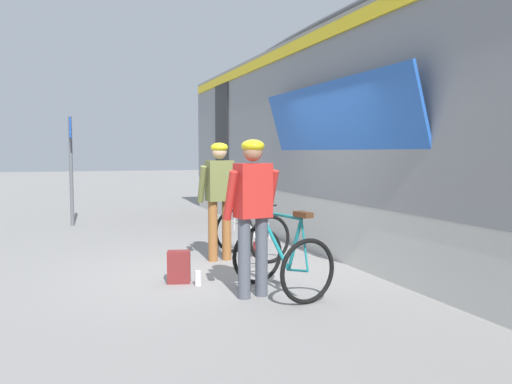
{
  "coord_description": "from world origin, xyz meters",
  "views": [
    {
      "loc": [
        -2.21,
        -6.83,
        1.62
      ],
      "look_at": [
        0.39,
        0.22,
        1.05
      ],
      "focal_mm": 36.8,
      "sensor_mm": 36.0,
      "label": 1
    }
  ],
  "objects_px": {
    "cyclist_near_in_red": "(253,204)",
    "bicycle_near_teal": "(281,259)",
    "backpack_on_platform": "(179,267)",
    "train_car": "(415,131)",
    "bicycle_far_silver": "(251,232)",
    "cyclist_far_in_olive": "(220,190)",
    "water_bottle_near_the_bikes": "(256,249)",
    "platform_sign_post": "(71,152)",
    "water_bottle_by_the_backpack": "(198,278)"
  },
  "relations": [
    {
      "from": "bicycle_far_silver",
      "to": "water_bottle_by_the_backpack",
      "type": "relative_size",
      "value": 6.57
    },
    {
      "from": "train_car",
      "to": "water_bottle_by_the_backpack",
      "type": "xyz_separation_m",
      "value": [
        -3.78,
        -0.87,
        -1.87
      ]
    },
    {
      "from": "cyclist_near_in_red",
      "to": "bicycle_near_teal",
      "type": "bearing_deg",
      "value": 5.64
    },
    {
      "from": "cyclist_near_in_red",
      "to": "bicycle_far_silver",
      "type": "xyz_separation_m",
      "value": [
        0.72,
        2.08,
        -0.65
      ]
    },
    {
      "from": "bicycle_near_teal",
      "to": "water_bottle_near_the_bikes",
      "type": "bearing_deg",
      "value": 77.65
    },
    {
      "from": "bicycle_near_teal",
      "to": "backpack_on_platform",
      "type": "relative_size",
      "value": 2.97
    },
    {
      "from": "backpack_on_platform",
      "to": "bicycle_near_teal",
      "type": "bearing_deg",
      "value": -25.72
    },
    {
      "from": "bicycle_near_teal",
      "to": "water_bottle_near_the_bikes",
      "type": "relative_size",
      "value": 5.24
    },
    {
      "from": "water_bottle_near_the_bikes",
      "to": "cyclist_far_in_olive",
      "type": "bearing_deg",
      "value": -169.68
    },
    {
      "from": "bicycle_near_teal",
      "to": "cyclist_near_in_red",
      "type": "bearing_deg",
      "value": -174.36
    },
    {
      "from": "water_bottle_by_the_backpack",
      "to": "platform_sign_post",
      "type": "relative_size",
      "value": 0.08
    },
    {
      "from": "bicycle_far_silver",
      "to": "platform_sign_post",
      "type": "height_order",
      "value": "platform_sign_post"
    },
    {
      "from": "cyclist_near_in_red",
      "to": "cyclist_far_in_olive",
      "type": "xyz_separation_m",
      "value": [
        0.21,
        2.04,
        0.0
      ]
    },
    {
      "from": "water_bottle_by_the_backpack",
      "to": "cyclist_far_in_olive",
      "type": "bearing_deg",
      "value": 63.51
    },
    {
      "from": "water_bottle_near_the_bikes",
      "to": "platform_sign_post",
      "type": "bearing_deg",
      "value": 119.73
    },
    {
      "from": "cyclist_near_in_red",
      "to": "train_car",
      "type": "bearing_deg",
      "value": 25.24
    },
    {
      "from": "train_car",
      "to": "water_bottle_by_the_backpack",
      "type": "distance_m",
      "value": 4.31
    },
    {
      "from": "water_bottle_near_the_bikes",
      "to": "platform_sign_post",
      "type": "height_order",
      "value": "platform_sign_post"
    },
    {
      "from": "bicycle_near_teal",
      "to": "water_bottle_by_the_backpack",
      "type": "distance_m",
      "value": 1.1
    },
    {
      "from": "cyclist_near_in_red",
      "to": "water_bottle_near_the_bikes",
      "type": "bearing_deg",
      "value": 69.04
    },
    {
      "from": "bicycle_far_silver",
      "to": "backpack_on_platform",
      "type": "xyz_separation_m",
      "value": [
        -1.37,
        -1.16,
        -0.2
      ]
    },
    {
      "from": "cyclist_far_in_olive",
      "to": "platform_sign_post",
      "type": "height_order",
      "value": "platform_sign_post"
    },
    {
      "from": "backpack_on_platform",
      "to": "water_bottle_by_the_backpack",
      "type": "height_order",
      "value": "backpack_on_platform"
    },
    {
      "from": "train_car",
      "to": "backpack_on_platform",
      "type": "height_order",
      "value": "train_car"
    },
    {
      "from": "bicycle_near_teal",
      "to": "backpack_on_platform",
      "type": "xyz_separation_m",
      "value": [
        -1.01,
        0.88,
        -0.2
      ]
    },
    {
      "from": "bicycle_far_silver",
      "to": "bicycle_near_teal",
      "type": "bearing_deg",
      "value": -100.07
    },
    {
      "from": "cyclist_far_in_olive",
      "to": "water_bottle_near_the_bikes",
      "type": "distance_m",
      "value": 1.13
    },
    {
      "from": "water_bottle_near_the_bikes",
      "to": "train_car",
      "type": "bearing_deg",
      "value": -13.22
    },
    {
      "from": "backpack_on_platform",
      "to": "water_bottle_by_the_backpack",
      "type": "relative_size",
      "value": 2.19
    },
    {
      "from": "bicycle_near_teal",
      "to": "bicycle_far_silver",
      "type": "height_order",
      "value": "same"
    },
    {
      "from": "train_car",
      "to": "water_bottle_near_the_bikes",
      "type": "distance_m",
      "value": 3.17
    },
    {
      "from": "bicycle_near_teal",
      "to": "water_bottle_by_the_backpack",
      "type": "relative_size",
      "value": 6.49
    },
    {
      "from": "backpack_on_platform",
      "to": "water_bottle_near_the_bikes",
      "type": "height_order",
      "value": "backpack_on_platform"
    },
    {
      "from": "cyclist_far_in_olive",
      "to": "bicycle_far_silver",
      "type": "relative_size",
      "value": 1.47
    },
    {
      "from": "cyclist_near_in_red",
      "to": "water_bottle_near_the_bikes",
      "type": "height_order",
      "value": "cyclist_near_in_red"
    },
    {
      "from": "water_bottle_near_the_bikes",
      "to": "water_bottle_by_the_backpack",
      "type": "height_order",
      "value": "water_bottle_near_the_bikes"
    },
    {
      "from": "backpack_on_platform",
      "to": "bicycle_far_silver",
      "type": "bearing_deg",
      "value": 55.79
    },
    {
      "from": "train_car",
      "to": "bicycle_near_teal",
      "type": "height_order",
      "value": "train_car"
    },
    {
      "from": "cyclist_near_in_red",
      "to": "bicycle_far_silver",
      "type": "relative_size",
      "value": 1.47
    },
    {
      "from": "bicycle_near_teal",
      "to": "water_bottle_by_the_backpack",
      "type": "bearing_deg",
      "value": 140.9
    },
    {
      "from": "water_bottle_near_the_bikes",
      "to": "platform_sign_post",
      "type": "xyz_separation_m",
      "value": [
        -2.62,
        4.59,
        1.51
      ]
    },
    {
      "from": "bicycle_far_silver",
      "to": "backpack_on_platform",
      "type": "relative_size",
      "value": 3.01
    },
    {
      "from": "cyclist_far_in_olive",
      "to": "backpack_on_platform",
      "type": "xyz_separation_m",
      "value": [
        -0.86,
        -1.12,
        -0.85
      ]
    },
    {
      "from": "cyclist_far_in_olive",
      "to": "bicycle_far_silver",
      "type": "distance_m",
      "value": 0.83
    },
    {
      "from": "platform_sign_post",
      "to": "water_bottle_by_the_backpack",
      "type": "bearing_deg",
      "value": -77.49
    },
    {
      "from": "train_car",
      "to": "bicycle_far_silver",
      "type": "relative_size",
      "value": 13.71
    },
    {
      "from": "backpack_on_platform",
      "to": "water_bottle_by_the_backpack",
      "type": "distance_m",
      "value": 0.31
    },
    {
      "from": "backpack_on_platform",
      "to": "water_bottle_near_the_bikes",
      "type": "relative_size",
      "value": 1.77
    },
    {
      "from": "train_car",
      "to": "cyclist_far_in_olive",
      "type": "bearing_deg",
      "value": 171.31
    },
    {
      "from": "water_bottle_by_the_backpack",
      "to": "platform_sign_post",
      "type": "bearing_deg",
      "value": 102.51
    }
  ]
}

